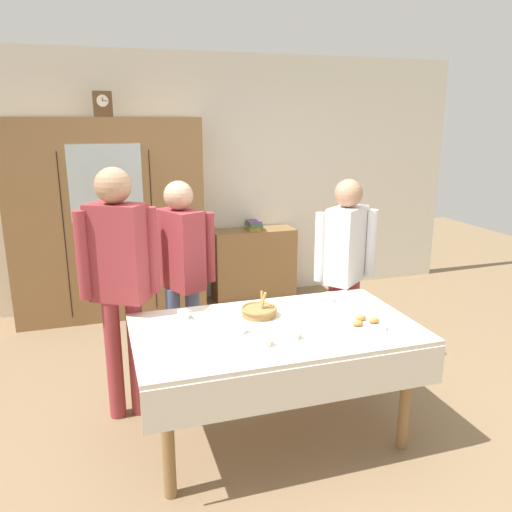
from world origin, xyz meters
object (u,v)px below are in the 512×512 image
at_px(tea_cup_back_edge, 240,330).
at_px(spoon_center, 321,323).
at_px(person_by_cabinet, 345,260).
at_px(person_behind_table_right, 119,270).
at_px(pastry_plate, 365,323).
at_px(spoon_front_edge, 188,338).
at_px(tea_cup_mid_right, 265,342).
at_px(person_near_right_end, 181,265).
at_px(tea_cup_far_right, 329,298).
at_px(bread_basket, 259,311).
at_px(tea_cup_near_right, 293,335).
at_px(tea_cup_near_left, 184,316).
at_px(book_stack, 254,225).
at_px(bookshelf_low, 254,264).
at_px(mantel_clock, 103,104).
at_px(wall_cabinet, 108,220).

height_order(tea_cup_back_edge, spoon_center, tea_cup_back_edge).
distance_m(person_by_cabinet, person_behind_table_right, 1.71).
bearing_deg(pastry_plate, spoon_front_edge, 172.88).
distance_m(tea_cup_mid_right, person_near_right_end, 1.19).
distance_m(tea_cup_far_right, bread_basket, 0.56).
bearing_deg(spoon_front_edge, tea_cup_near_right, -18.85).
bearing_deg(spoon_center, spoon_front_edge, 178.65).
relative_size(tea_cup_near_left, bread_basket, 0.54).
relative_size(tea_cup_near_right, tea_cup_far_right, 1.00).
bearing_deg(tea_cup_far_right, book_stack, 86.09).
bearing_deg(tea_cup_back_edge, person_near_right_end, 101.46).
xyz_separation_m(tea_cup_back_edge, pastry_plate, (0.78, -0.11, -0.02)).
distance_m(book_stack, person_by_cabinet, 1.95).
xyz_separation_m(book_stack, person_by_cabinet, (0.15, -1.94, 0.09)).
bearing_deg(bookshelf_low, person_near_right_end, -122.64).
xyz_separation_m(spoon_center, person_near_right_end, (-0.73, 0.93, 0.19)).
relative_size(tea_cup_near_left, spoon_center, 1.09).
bearing_deg(tea_cup_far_right, person_by_cabinet, 49.97).
bearing_deg(person_behind_table_right, pastry_plate, -26.19).
xyz_separation_m(tea_cup_far_right, person_behind_table_right, (-1.40, 0.25, 0.26)).
height_order(mantel_clock, bookshelf_low, mantel_clock).
distance_m(person_near_right_end, person_by_cabinet, 1.27).
bearing_deg(mantel_clock, tea_cup_near_right, -71.92).
distance_m(tea_cup_mid_right, person_behind_table_right, 1.12).
relative_size(spoon_front_edge, person_near_right_end, 0.07).
distance_m(mantel_clock, person_by_cabinet, 2.80).
bearing_deg(pastry_plate, mantel_clock, 117.46).
height_order(wall_cabinet, tea_cup_near_right, wall_cabinet).
bearing_deg(spoon_front_edge, pastry_plate, -7.12).
bearing_deg(person_behind_table_right, spoon_front_edge, -58.72).
bearing_deg(tea_cup_near_right, person_by_cabinet, 48.49).
relative_size(tea_cup_back_edge, tea_cup_far_right, 1.00).
height_order(book_stack, tea_cup_back_edge, book_stack).
bearing_deg(person_near_right_end, spoon_center, -51.90).
bearing_deg(wall_cabinet, tea_cup_near_right, -71.38).
height_order(person_near_right_end, person_behind_table_right, person_behind_table_right).
bearing_deg(bookshelf_low, bread_basket, -106.41).
bearing_deg(tea_cup_near_left, person_near_right_end, 81.54).
relative_size(tea_cup_far_right, spoon_front_edge, 1.09).
bearing_deg(spoon_front_edge, bread_basket, 23.40).
xyz_separation_m(wall_cabinet, tea_cup_near_left, (0.38, -2.27, -0.22)).
bearing_deg(mantel_clock, tea_cup_back_edge, -76.43).
height_order(tea_cup_back_edge, pastry_plate, tea_cup_back_edge).
relative_size(mantel_clock, tea_cup_near_right, 1.85).
relative_size(tea_cup_near_left, pastry_plate, 0.46).
bearing_deg(tea_cup_mid_right, tea_cup_near_right, 11.95).
bearing_deg(book_stack, spoon_front_edge, -114.84).
height_order(pastry_plate, spoon_center, pastry_plate).
bearing_deg(tea_cup_near_left, spoon_front_edge, -94.71).
height_order(mantel_clock, bread_basket, mantel_clock).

